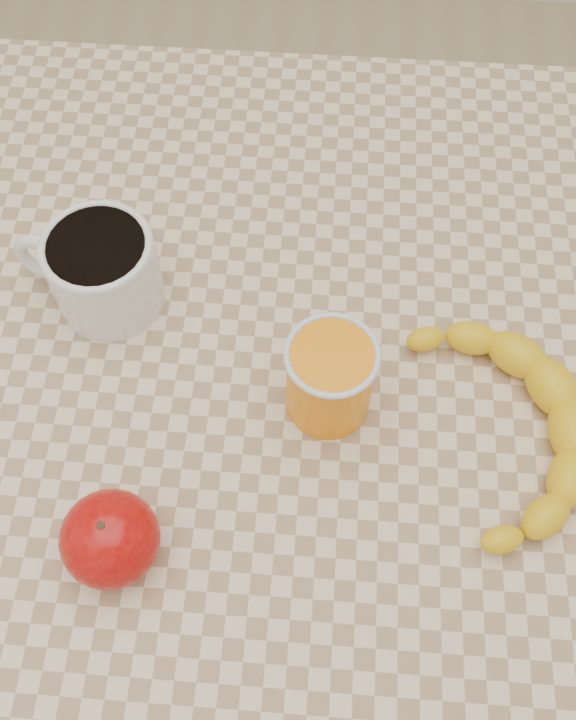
# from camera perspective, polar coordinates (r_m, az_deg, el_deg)

# --- Properties ---
(ground) EXTENTS (3.00, 3.00, 0.00)m
(ground) POSITION_cam_1_polar(r_m,az_deg,el_deg) (1.42, 0.00, -14.87)
(ground) COLOR tan
(ground) RESTS_ON ground
(table) EXTENTS (0.80, 0.80, 0.75)m
(table) POSITION_cam_1_polar(r_m,az_deg,el_deg) (0.78, 0.00, -3.65)
(table) COLOR beige
(table) RESTS_ON ground
(coffee_mug) EXTENTS (0.14, 0.11, 0.08)m
(coffee_mug) POSITION_cam_1_polar(r_m,az_deg,el_deg) (0.73, -13.18, 6.36)
(coffee_mug) COLOR silver
(coffee_mug) RESTS_ON table
(orange_juice_glass) EXTENTS (0.08, 0.08, 0.09)m
(orange_juice_glass) POSITION_cam_1_polar(r_m,az_deg,el_deg) (0.65, 3.00, -1.30)
(orange_juice_glass) COLOR orange
(orange_juice_glass) RESTS_ON table
(apple) EXTENTS (0.09, 0.09, 0.07)m
(apple) POSITION_cam_1_polar(r_m,az_deg,el_deg) (0.63, -12.54, -12.30)
(apple) COLOR #8A0407
(apple) RESTS_ON table
(banana) EXTENTS (0.24, 0.29, 0.04)m
(banana) POSITION_cam_1_polar(r_m,az_deg,el_deg) (0.69, 15.36, -4.63)
(banana) COLOR yellow
(banana) RESTS_ON table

